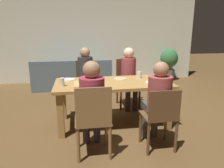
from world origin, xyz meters
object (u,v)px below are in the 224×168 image
chair_2 (127,81)px  chair_3 (86,82)px  person_1 (92,100)px  potted_plant (169,62)px  dining_table (113,88)px  drinking_glass_1 (139,75)px  chair_1 (93,119)px  plate_0 (153,82)px  person_3 (86,74)px  plate_1 (120,79)px  pizza_box_0 (87,84)px  chair_0 (161,116)px  person_0 (158,98)px  drinking_glass_0 (62,82)px  plate_2 (68,79)px  person_2 (129,73)px  drinking_glass_2 (170,81)px  couch (73,78)px

chair_2 → chair_3: size_ratio=1.01×
person_1 → potted_plant: 4.62m
dining_table → potted_plant: size_ratio=1.88×
person_1 → drinking_glass_1: size_ratio=10.68×
chair_1 → chair_3: 1.87m
plate_0 → drinking_glass_1: 0.40m
person_1 → potted_plant: (2.72, 3.73, -0.14)m
person_3 → plate_1: (0.57, -0.59, 0.03)m
pizza_box_0 → chair_2: bearing=48.6°
chair_0 → person_0: person_0 is taller
chair_1 → drinking_glass_1: size_ratio=8.27×
person_3 → drinking_glass_0: 1.00m
drinking_glass_0 → plate_2: bearing=80.3°
plate_1 → drinking_glass_1: (0.36, 0.03, 0.05)m
person_0 → person_1: 0.87m
chair_1 → dining_table: bearing=66.5°
chair_2 → drinking_glass_1: (0.05, -0.70, 0.27)m
chair_3 → drinking_glass_1: bearing=-37.8°
chair_0 → plate_1: bearing=105.4°
pizza_box_0 → person_3: bearing=88.3°
person_2 → drinking_glass_0: (-1.27, -0.90, 0.08)m
plate_2 → chair_2: bearing=27.6°
chair_3 → plate_0: bearing=-46.4°
chair_1 → pizza_box_0: 0.87m
chair_0 → drinking_glass_2: (0.36, 0.56, 0.32)m
person_0 → person_3: size_ratio=0.95×
person_3 → drinking_glass_0: size_ratio=9.75×
chair_3 → plate_1: size_ratio=4.57×
chair_2 → drinking_glass_1: 0.75m
chair_0 → plate_2: 1.73m
pizza_box_0 → person_0: bearing=-37.2°
chair_0 → person_3: person_3 is taller
chair_2 → person_1: bearing=-117.0°
plate_0 → plate_1: bearing=143.6°
pizza_box_0 → plate_2: pizza_box_0 is taller
chair_2 → plate_2: (-1.20, -0.63, 0.22)m
chair_3 → couch: size_ratio=0.46×
chair_1 → drinking_glass_2: bearing=24.7°
plate_1 → person_3: bearing=133.9°
chair_1 → potted_plant: (2.72, 3.87, 0.06)m
chair_2 → plate_2: bearing=-152.4°
chair_1 → pizza_box_0: chair_1 is taller
person_3 → plate_0: 1.41m
pizza_box_0 → plate_1: 0.66m
drinking_glass_0 → drinking_glass_1: bearing=14.9°
chair_1 → drinking_glass_0: bearing=116.5°
chair_1 → drinking_glass_2: size_ratio=6.35×
chair_1 → plate_1: size_ratio=4.47×
person_0 → person_3: (-0.87, 1.56, 0.03)m
dining_table → drinking_glass_0: (-0.81, -0.14, 0.17)m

